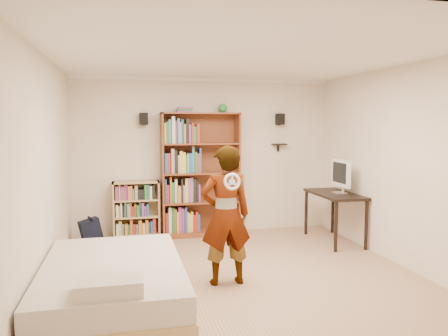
% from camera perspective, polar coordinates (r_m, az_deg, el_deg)
% --- Properties ---
extents(ground, '(4.50, 5.00, 0.01)m').
position_cam_1_polar(ground, '(5.53, 2.44, -14.48)').
color(ground, tan).
rests_on(ground, ground).
extents(room_shell, '(4.52, 5.02, 2.71)m').
position_cam_1_polar(room_shell, '(5.20, 2.52, 4.07)').
color(room_shell, white).
rests_on(room_shell, ground).
extents(crown_molding, '(4.50, 5.00, 0.06)m').
position_cam_1_polar(crown_molding, '(5.25, 2.57, 14.04)').
color(crown_molding, white).
rests_on(crown_molding, room_shell).
extents(speaker_left, '(0.14, 0.12, 0.20)m').
position_cam_1_polar(speaker_left, '(7.41, -10.46, 6.33)').
color(speaker_left, black).
rests_on(speaker_left, room_shell).
extents(speaker_right, '(0.14, 0.12, 0.20)m').
position_cam_1_polar(speaker_right, '(7.90, 7.33, 6.34)').
color(speaker_right, black).
rests_on(speaker_right, room_shell).
extents(wall_shelf, '(0.25, 0.16, 0.02)m').
position_cam_1_polar(wall_shelf, '(7.91, 7.26, 3.08)').
color(wall_shelf, black).
rests_on(wall_shelf, room_shell).
extents(tall_bookshelf, '(1.33, 0.39, 2.11)m').
position_cam_1_polar(tall_bookshelf, '(7.47, -3.07, -0.86)').
color(tall_bookshelf, brown).
rests_on(tall_bookshelf, ground).
extents(low_bookshelf, '(0.77, 0.29, 0.96)m').
position_cam_1_polar(low_bookshelf, '(7.50, -11.37, -5.37)').
color(low_bookshelf, tan).
rests_on(low_bookshelf, ground).
extents(computer_desk, '(0.59, 1.18, 0.80)m').
position_cam_1_polar(computer_desk, '(7.37, 14.20, -6.26)').
color(computer_desk, black).
rests_on(computer_desk, ground).
extents(imac, '(0.13, 0.54, 0.54)m').
position_cam_1_polar(imac, '(7.25, 14.88, -1.10)').
color(imac, white).
rests_on(imac, computer_desk).
extents(daybed, '(1.41, 2.17, 0.64)m').
position_cam_1_polar(daybed, '(4.74, -14.31, -14.10)').
color(daybed, beige).
rests_on(daybed, ground).
extents(person, '(0.61, 0.41, 1.67)m').
position_cam_1_polar(person, '(5.22, 0.22, -6.19)').
color(person, black).
rests_on(person, ground).
extents(wii_wheel, '(0.19, 0.07, 0.20)m').
position_cam_1_polar(wii_wheel, '(4.84, 1.07, -1.79)').
color(wii_wheel, white).
rests_on(wii_wheel, person).
extents(navy_bag, '(0.39, 0.32, 0.45)m').
position_cam_1_polar(navy_bag, '(7.22, -16.95, -8.01)').
color(navy_bag, black).
rests_on(navy_bag, ground).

